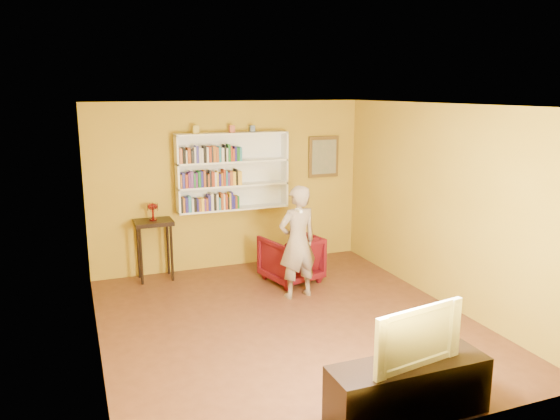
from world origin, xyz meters
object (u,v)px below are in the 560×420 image
object	(u,v)px
person	(297,242)
armchair	(291,258)
ruby_lustre	(153,208)
television	(411,333)
console_table	(154,231)
bookshelf	(232,171)
tv_cabinet	(408,389)

from	to	relation	value
person	armchair	bearing A→B (deg)	-112.42
ruby_lustre	person	world-z (taller)	person
television	console_table	bearing A→B (deg)	99.55
ruby_lustre	person	distance (m)	2.31
bookshelf	ruby_lustre	xyz separation A→B (m)	(-1.29, -0.16, -0.47)
ruby_lustre	tv_cabinet	size ratio (longest dim) A/B	0.18
bookshelf	tv_cabinet	distance (m)	4.85
bookshelf	television	xyz separation A→B (m)	(0.25, -4.66, -0.79)
armchair	console_table	bearing A→B (deg)	-36.46
bookshelf	console_table	distance (m)	1.54
console_table	person	size ratio (longest dim) A/B	0.58
bookshelf	person	world-z (taller)	bookshelf
ruby_lustre	television	world-z (taller)	ruby_lustre
television	bookshelf	bearing A→B (deg)	83.70
console_table	ruby_lustre	world-z (taller)	ruby_lustre
console_table	television	bearing A→B (deg)	-71.09
console_table	armchair	xyz separation A→B (m)	(1.92, -0.82, -0.41)
armchair	person	xyz separation A→B (m)	(-0.17, -0.64, 0.44)
tv_cabinet	television	size ratio (longest dim) A/B	1.55
console_table	person	bearing A→B (deg)	-39.72
bookshelf	armchair	xyz separation A→B (m)	(0.63, -0.98, -1.24)
armchair	person	distance (m)	0.79
bookshelf	television	world-z (taller)	bookshelf
console_table	television	distance (m)	4.76
bookshelf	ruby_lustre	distance (m)	1.38
ruby_lustre	person	bearing A→B (deg)	-39.72
ruby_lustre	tv_cabinet	bearing A→B (deg)	-71.09
tv_cabinet	television	bearing A→B (deg)	180.00
ruby_lustre	armchair	xyz separation A→B (m)	(1.92, -0.82, -0.77)
ruby_lustre	person	xyz separation A→B (m)	(1.76, -1.46, -0.32)
armchair	television	bearing A→B (deg)	70.81
bookshelf	console_table	size ratio (longest dim) A/B	1.93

